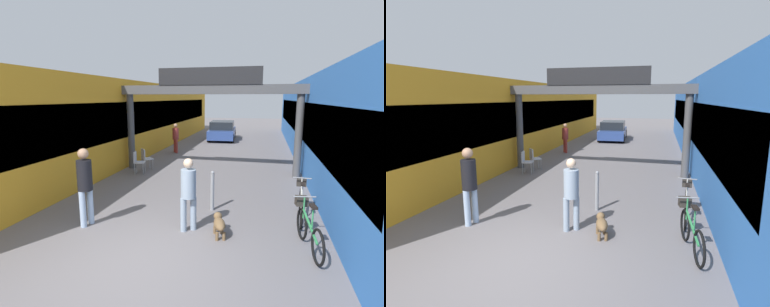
% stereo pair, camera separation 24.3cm
% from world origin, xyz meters
% --- Properties ---
extents(ground_plane, '(80.00, 80.00, 0.00)m').
position_xyz_m(ground_plane, '(0.00, 0.00, 0.00)').
color(ground_plane, slate).
extents(storefront_left, '(3.00, 26.00, 3.73)m').
position_xyz_m(storefront_left, '(-5.09, 11.00, 1.87)').
color(storefront_left, gold).
rests_on(storefront_left, ground_plane).
extents(storefront_right, '(3.00, 26.00, 3.73)m').
position_xyz_m(storefront_right, '(5.09, 11.00, 1.87)').
color(storefront_right, blue).
rests_on(storefront_right, ground_plane).
extents(arcade_sign_gateway, '(7.40, 0.47, 4.09)m').
position_xyz_m(arcade_sign_gateway, '(0.00, 6.92, 2.90)').
color(arcade_sign_gateway, '#4C4C4F').
rests_on(arcade_sign_gateway, ground_plane).
extents(pedestrian_with_dog, '(0.47, 0.47, 1.67)m').
position_xyz_m(pedestrian_with_dog, '(0.53, 1.55, 0.96)').
color(pedestrian_with_dog, '#8C9EB2').
rests_on(pedestrian_with_dog, ground_plane).
extents(pedestrian_companion, '(0.41, 0.41, 1.84)m').
position_xyz_m(pedestrian_companion, '(-1.87, 1.26, 1.07)').
color(pedestrian_companion, '#A5BFE0').
rests_on(pedestrian_companion, ground_plane).
extents(pedestrian_carrying_crate, '(0.48, 0.48, 1.60)m').
position_xyz_m(pedestrian_carrying_crate, '(-2.58, 10.86, 0.91)').
color(pedestrian_carrying_crate, '#99332D').
rests_on(pedestrian_carrying_crate, ground_plane).
extents(dog_on_leash, '(0.40, 0.66, 0.46)m').
position_xyz_m(dog_on_leash, '(1.25, 1.44, 0.29)').
color(dog_on_leash, brown).
rests_on(dog_on_leash, ground_plane).
extents(bicycle_green_nearest, '(0.46, 1.68, 0.98)m').
position_xyz_m(bicycle_green_nearest, '(3.05, 1.34, 0.44)').
color(bicycle_green_nearest, black).
rests_on(bicycle_green_nearest, ground_plane).
extents(bicycle_silver_second, '(0.46, 1.69, 0.98)m').
position_xyz_m(bicycle_silver_second, '(3.08, 2.87, 0.44)').
color(bicycle_silver_second, black).
rests_on(bicycle_silver_second, ground_plane).
extents(bollard_post_metal, '(0.10, 0.10, 1.08)m').
position_xyz_m(bollard_post_metal, '(0.84, 2.91, 0.55)').
color(bollard_post_metal, gray).
rests_on(bollard_post_metal, ground_plane).
extents(cafe_chair_aluminium_nearer, '(0.47, 0.47, 0.89)m').
position_xyz_m(cafe_chair_aluminium_nearer, '(-2.69, 6.05, 0.54)').
color(cafe_chair_aluminium_nearer, gray).
rests_on(cafe_chair_aluminium_nearer, ground_plane).
extents(cafe_chair_aluminium_farther, '(0.57, 0.57, 0.89)m').
position_xyz_m(cafe_chair_aluminium_farther, '(-2.64, 6.72, 0.54)').
color(cafe_chair_aluminium_farther, gray).
rests_on(cafe_chair_aluminium_farther, ground_plane).
extents(parked_car_blue, '(1.99, 4.10, 1.33)m').
position_xyz_m(parked_car_blue, '(-0.83, 16.60, 0.64)').
color(parked_car_blue, '#2D478C').
rests_on(parked_car_blue, ground_plane).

